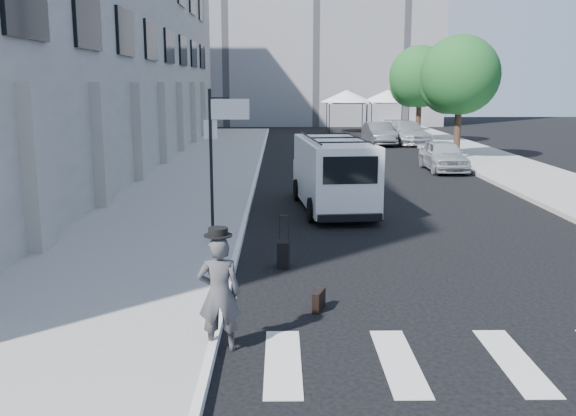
{
  "coord_description": "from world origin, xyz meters",
  "views": [
    {
      "loc": [
        -1.03,
        -11.26,
        3.8
      ],
      "look_at": [
        -0.88,
        1.42,
        1.3
      ],
      "focal_mm": 40.0,
      "sensor_mm": 36.0,
      "label": 1
    }
  ],
  "objects_px": {
    "suitcase": "(283,254)",
    "briefcase": "(319,300)",
    "businessman": "(219,294)",
    "parked_car_b": "(379,134)",
    "parked_car_a": "(443,156)",
    "parked_car_c": "(407,133)",
    "cargo_van": "(333,173)"
  },
  "relations": [
    {
      "from": "suitcase",
      "to": "briefcase",
      "type": "bearing_deg",
      "value": -72.0
    },
    {
      "from": "cargo_van",
      "to": "parked_car_b",
      "type": "height_order",
      "value": "cargo_van"
    },
    {
      "from": "parked_car_c",
      "to": "parked_car_b",
      "type": "bearing_deg",
      "value": -169.5
    },
    {
      "from": "briefcase",
      "to": "parked_car_b",
      "type": "relative_size",
      "value": 0.1
    },
    {
      "from": "parked_car_a",
      "to": "parked_car_c",
      "type": "height_order",
      "value": "parked_car_c"
    },
    {
      "from": "parked_car_c",
      "to": "parked_car_a",
      "type": "bearing_deg",
      "value": -100.92
    },
    {
      "from": "parked_car_c",
      "to": "cargo_van",
      "type": "bearing_deg",
      "value": -114.15
    },
    {
      "from": "businessman",
      "to": "cargo_van",
      "type": "height_order",
      "value": "cargo_van"
    },
    {
      "from": "briefcase",
      "to": "parked_car_b",
      "type": "xyz_separation_m",
      "value": [
        5.38,
        28.91,
        0.52
      ]
    },
    {
      "from": "parked_car_c",
      "to": "businessman",
      "type": "bearing_deg",
      "value": -112.93
    },
    {
      "from": "parked_car_b",
      "to": "parked_car_a",
      "type": "bearing_deg",
      "value": -88.27
    },
    {
      "from": "suitcase",
      "to": "parked_car_a",
      "type": "distance_m",
      "value": 16.25
    },
    {
      "from": "cargo_van",
      "to": "parked_car_b",
      "type": "distance_m",
      "value": 20.58
    },
    {
      "from": "businessman",
      "to": "parked_car_b",
      "type": "xyz_separation_m",
      "value": [
        6.9,
        30.54,
        -0.15
      ]
    },
    {
      "from": "briefcase",
      "to": "parked_car_a",
      "type": "bearing_deg",
      "value": 88.16
    },
    {
      "from": "businessman",
      "to": "parked_car_a",
      "type": "bearing_deg",
      "value": -115.4
    },
    {
      "from": "cargo_van",
      "to": "parked_car_b",
      "type": "relative_size",
      "value": 1.35
    },
    {
      "from": "briefcase",
      "to": "parked_car_a",
      "type": "height_order",
      "value": "parked_car_a"
    },
    {
      "from": "businessman",
      "to": "parked_car_b",
      "type": "bearing_deg",
      "value": -105.34
    },
    {
      "from": "briefcase",
      "to": "businessman",
      "type": "bearing_deg",
      "value": -114.3
    },
    {
      "from": "businessman",
      "to": "briefcase",
      "type": "relative_size",
      "value": 3.84
    },
    {
      "from": "businessman",
      "to": "briefcase",
      "type": "xyz_separation_m",
      "value": [
        1.52,
        1.63,
        -0.67
      ]
    },
    {
      "from": "businessman",
      "to": "cargo_van",
      "type": "distance_m",
      "value": 10.73
    },
    {
      "from": "briefcase",
      "to": "parked_car_c",
      "type": "relative_size",
      "value": 0.09
    },
    {
      "from": "businessman",
      "to": "suitcase",
      "type": "bearing_deg",
      "value": -105.06
    },
    {
      "from": "businessman",
      "to": "parked_car_a",
      "type": "distance_m",
      "value": 20.46
    },
    {
      "from": "briefcase",
      "to": "parked_car_c",
      "type": "bearing_deg",
      "value": 94.88
    },
    {
      "from": "suitcase",
      "to": "parked_car_a",
      "type": "height_order",
      "value": "parked_car_a"
    },
    {
      "from": "briefcase",
      "to": "suitcase",
      "type": "height_order",
      "value": "suitcase"
    },
    {
      "from": "businessman",
      "to": "parked_car_a",
      "type": "xyz_separation_m",
      "value": [
        7.93,
        18.86,
        -0.17
      ]
    },
    {
      "from": "parked_car_c",
      "to": "briefcase",
      "type": "bearing_deg",
      "value": -111.0
    },
    {
      "from": "parked_car_b",
      "to": "parked_car_c",
      "type": "xyz_separation_m",
      "value": [
        1.8,
        0.58,
        0.03
      ]
    }
  ]
}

